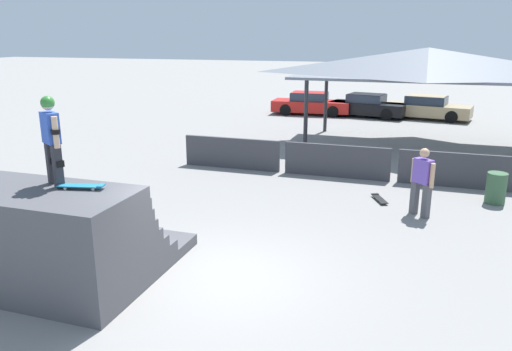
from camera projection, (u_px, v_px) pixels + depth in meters
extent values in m
plane|color=gray|center=(220.00, 278.00, 9.37)|extent=(160.00, 160.00, 0.00)
cube|color=#4C4C51|center=(51.00, 257.00, 9.98)|extent=(4.80, 3.52, 0.23)
cube|color=#4C4C51|center=(33.00, 255.00, 9.51)|extent=(4.80, 2.62, 0.23)
cube|color=#4C4C51|center=(25.00, 247.00, 9.30)|extent=(4.80, 2.29, 0.23)
cube|color=#4C4C51|center=(19.00, 238.00, 9.13)|extent=(4.80, 2.07, 0.23)
cube|color=#4C4C51|center=(14.00, 228.00, 9.00)|extent=(4.80, 1.91, 0.23)
cube|color=#4C4C51|center=(10.00, 217.00, 8.88)|extent=(4.80, 1.80, 0.23)
cube|color=#4C4C51|center=(7.00, 205.00, 8.79)|extent=(4.80, 1.72, 0.23)
cube|color=#4C4C51|center=(4.00, 193.00, 8.70)|extent=(4.80, 1.68, 0.23)
cylinder|color=silver|center=(37.00, 176.00, 9.44)|extent=(4.71, 0.07, 0.07)
cube|color=#2D2D33|center=(58.00, 166.00, 8.55)|extent=(0.19, 0.19, 0.75)
cube|color=black|center=(59.00, 163.00, 8.55)|extent=(0.22, 0.20, 0.11)
cube|color=#2D2D33|center=(51.00, 162.00, 8.79)|extent=(0.19, 0.19, 0.75)
cube|color=black|center=(53.00, 160.00, 8.80)|extent=(0.22, 0.20, 0.11)
cube|color=blue|center=(50.00, 128.00, 8.50)|extent=(0.45, 0.39, 0.53)
cylinder|color=beige|center=(56.00, 132.00, 8.32)|extent=(0.14, 0.14, 0.53)
cylinder|color=black|center=(56.00, 132.00, 8.32)|extent=(0.21, 0.21, 0.08)
cylinder|color=beige|center=(46.00, 128.00, 8.69)|extent=(0.14, 0.14, 0.53)
cylinder|color=black|center=(46.00, 128.00, 8.69)|extent=(0.21, 0.21, 0.08)
sphere|color=beige|center=(48.00, 104.00, 8.39)|extent=(0.21, 0.21, 0.21)
sphere|color=#337F33|center=(47.00, 103.00, 8.38)|extent=(0.23, 0.23, 0.23)
cylinder|color=silver|center=(96.00, 187.00, 8.58)|extent=(0.06, 0.04, 0.05)
cylinder|color=silver|center=(93.00, 189.00, 8.44)|extent=(0.06, 0.04, 0.05)
cylinder|color=silver|center=(69.00, 186.00, 8.62)|extent=(0.06, 0.04, 0.05)
cylinder|color=silver|center=(65.00, 188.00, 8.49)|extent=(0.06, 0.04, 0.05)
cube|color=teal|center=(81.00, 186.00, 8.52)|extent=(0.82, 0.37, 0.02)
cube|color=teal|center=(101.00, 185.00, 8.48)|extent=(0.14, 0.22, 0.02)
cube|color=#4C4C51|center=(414.00, 197.00, 12.66)|extent=(0.23, 0.23, 0.86)
cube|color=#4C4C51|center=(426.00, 201.00, 12.34)|extent=(0.23, 0.23, 0.86)
cube|color=#6B4CB7|center=(423.00, 171.00, 12.30)|extent=(0.50, 0.48, 0.61)
cylinder|color=tan|center=(414.00, 170.00, 12.55)|extent=(0.16, 0.16, 0.61)
cylinder|color=tan|center=(432.00, 176.00, 12.07)|extent=(0.16, 0.16, 0.61)
sphere|color=tan|center=(425.00, 153.00, 12.18)|extent=(0.24, 0.24, 0.24)
cylinder|color=green|center=(374.00, 197.00, 13.95)|extent=(0.05, 0.06, 0.05)
cylinder|color=green|center=(379.00, 197.00, 13.97)|extent=(0.05, 0.06, 0.05)
cylinder|color=green|center=(380.00, 203.00, 13.46)|extent=(0.05, 0.06, 0.05)
cylinder|color=green|center=(385.00, 203.00, 13.47)|extent=(0.05, 0.06, 0.05)
cube|color=black|center=(380.00, 199.00, 13.70)|extent=(0.53, 0.84, 0.02)
cube|color=black|center=(375.00, 194.00, 14.06)|extent=(0.22, 0.17, 0.02)
cube|color=#3D3D42|center=(232.00, 153.00, 16.99)|extent=(3.37, 0.12, 1.05)
cube|color=#3D3D42|center=(337.00, 161.00, 15.91)|extent=(3.37, 0.12, 1.05)
cube|color=#3D3D42|center=(457.00, 170.00, 14.83)|extent=(3.37, 0.12, 1.05)
cylinder|color=#2D2D33|center=(306.00, 115.00, 19.46)|extent=(0.16, 0.16, 2.76)
cylinder|color=#2D2D33|center=(326.00, 102.00, 23.32)|extent=(0.16, 0.16, 2.76)
cube|color=slate|center=(426.00, 77.00, 19.69)|extent=(10.22, 4.97, 0.10)
pyramid|color=slate|center=(428.00, 62.00, 19.53)|extent=(10.02, 4.87, 1.08)
cylinder|color=#385B3D|center=(496.00, 188.00, 13.42)|extent=(0.52, 0.52, 0.85)
cube|color=red|center=(311.00, 106.00, 28.66)|extent=(4.47, 1.92, 0.62)
cube|color=#283342|center=(310.00, 97.00, 28.55)|extent=(2.10, 1.54, 0.46)
cube|color=red|center=(310.00, 92.00, 28.48)|extent=(2.01, 1.50, 0.04)
cylinder|color=black|center=(336.00, 108.00, 29.09)|extent=(0.65, 0.23, 0.64)
cylinder|color=black|center=(333.00, 112.00, 27.63)|extent=(0.65, 0.23, 0.64)
cylinder|color=black|center=(291.00, 106.00, 29.78)|extent=(0.65, 0.23, 0.64)
cylinder|color=black|center=(286.00, 110.00, 28.33)|extent=(0.65, 0.23, 0.64)
cube|color=black|center=(368.00, 108.00, 27.82)|extent=(4.43, 2.44, 0.62)
cube|color=#283342|center=(366.00, 98.00, 27.73)|extent=(2.17, 1.75, 0.46)
cube|color=black|center=(367.00, 94.00, 27.66)|extent=(2.08, 1.70, 0.04)
cylinder|color=black|center=(394.00, 111.00, 27.89)|extent=(0.67, 0.32, 0.64)
cylinder|color=black|center=(387.00, 115.00, 26.63)|extent=(0.67, 0.32, 0.64)
cylinder|color=black|center=(350.00, 108.00, 29.10)|extent=(0.67, 0.32, 0.64)
cylinder|color=black|center=(341.00, 111.00, 27.83)|extent=(0.67, 0.32, 0.64)
cube|color=tan|center=(428.00, 110.00, 27.05)|extent=(4.67, 2.49, 0.62)
cube|color=#283342|center=(426.00, 100.00, 26.96)|extent=(2.28, 1.78, 0.46)
cube|color=tan|center=(427.00, 96.00, 26.89)|extent=(2.18, 1.73, 0.04)
cylinder|color=black|center=(456.00, 113.00, 27.10)|extent=(0.67, 0.32, 0.64)
cylinder|color=black|center=(452.00, 117.00, 25.81)|extent=(0.67, 0.32, 0.64)
cylinder|color=black|center=(406.00, 110.00, 28.37)|extent=(0.67, 0.32, 0.64)
cylinder|color=black|center=(399.00, 113.00, 27.08)|extent=(0.67, 0.32, 0.64)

